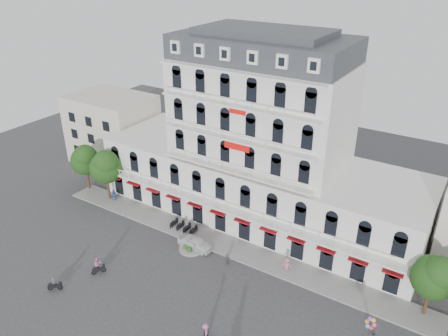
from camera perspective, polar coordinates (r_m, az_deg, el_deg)
ground at (r=51.45m, az=-5.56°, el=-14.99°), size 120.00×120.00×0.00m
sidewalk at (r=57.08m, az=0.00°, el=-9.92°), size 53.00×4.00×0.16m
main_building at (r=58.85m, az=4.70°, el=2.33°), size 45.00×15.00×25.80m
flank_building_west at (r=79.00m, az=-14.30°, el=4.93°), size 14.00×10.00×12.00m
traffic_island at (r=56.39m, az=-4.28°, el=-10.31°), size 3.20×3.20×1.60m
parked_scooter_row at (r=60.01m, az=-5.28°, el=-8.11°), size 4.40×1.80×1.10m
tree_west_outer at (r=70.39m, az=-17.69°, el=1.19°), size 4.50×4.48×7.76m
tree_west_inner at (r=66.45m, az=-15.21°, el=0.32°), size 4.76×4.76×8.25m
tree_east_inner at (r=49.09m, az=25.78°, el=-12.51°), size 4.40×4.37×7.57m
parked_car at (r=56.23m, az=-3.77°, el=-9.71°), size 4.79×2.00×1.62m
rider_west at (r=53.56m, az=-21.28°, el=-13.94°), size 1.44×1.17×1.93m
rider_southwest at (r=54.11m, az=-16.15°, el=-12.10°), size 1.10×1.50×2.24m
rider_center at (r=44.77m, az=-2.42°, el=-20.67°), size 1.09×1.56×2.21m
pedestrian_left at (r=68.05m, az=-14.16°, el=-3.54°), size 0.88×0.66×1.65m
pedestrian_mid at (r=53.65m, az=0.45°, el=-11.75°), size 0.95×0.52×1.53m
pedestrian_right at (r=52.93m, az=8.21°, el=-12.42°), size 1.34×0.91×1.92m
pedestrian_far at (r=68.01m, az=-14.17°, el=-3.48°), size 0.63×0.76×1.80m
balloon_vendor at (r=46.88m, az=18.68°, el=-19.47°), size 1.25×1.19×2.45m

